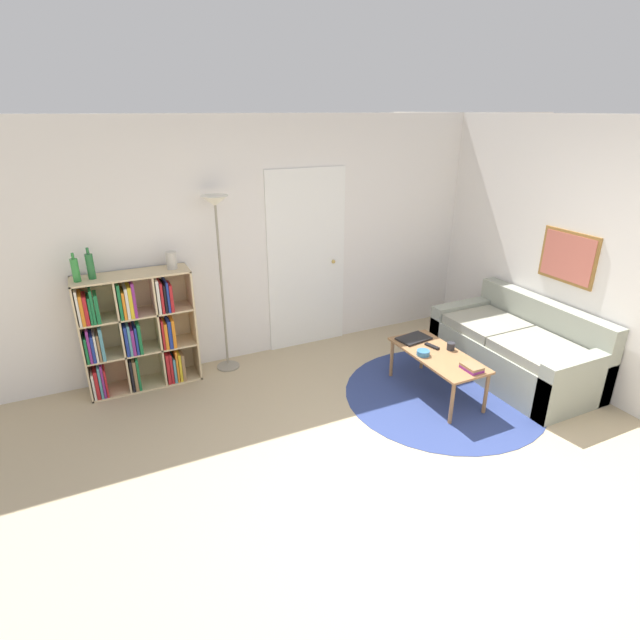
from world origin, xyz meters
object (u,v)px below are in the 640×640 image
(vase_on_shelf, at_px, (171,260))
(bowl, at_px, (423,353))
(bookshelf, at_px, (135,333))
(bottle_middle, at_px, (90,266))
(bottle_left, at_px, (75,270))
(couch, at_px, (518,350))
(coffee_table, at_px, (437,358))
(floor_lamp, at_px, (217,229))
(cup, at_px, (451,346))
(laptop, at_px, (414,339))

(vase_on_shelf, bearing_deg, bowl, -34.88)
(bookshelf, height_order, bottle_middle, bottle_middle)
(vase_on_shelf, bearing_deg, bottle_left, -178.07)
(bookshelf, relative_size, couch, 0.70)
(bookshelf, relative_size, coffee_table, 1.13)
(bookshelf, xyz_separation_m, bowl, (2.47, -1.41, -0.12))
(coffee_table, bearing_deg, bowl, 166.75)
(couch, relative_size, vase_on_shelf, 10.03)
(bookshelf, bearing_deg, bottle_left, -176.28)
(couch, bearing_deg, bowl, 175.32)
(bottle_left, distance_m, vase_on_shelf, 0.85)
(bookshelf, xyz_separation_m, coffee_table, (2.62, -1.45, -0.19))
(vase_on_shelf, bearing_deg, couch, -25.27)
(coffee_table, bearing_deg, bottle_left, 154.87)
(coffee_table, xyz_separation_m, vase_on_shelf, (-2.18, 1.45, 0.88))
(couch, bearing_deg, bottle_middle, 158.90)
(bottle_middle, bearing_deg, coffee_table, -26.59)
(bottle_middle, relative_size, vase_on_shelf, 1.72)
(coffee_table, bearing_deg, bottle_middle, 153.41)
(coffee_table, bearing_deg, bookshelf, 151.03)
(bookshelf, xyz_separation_m, bottle_left, (-0.41, -0.03, 0.71))
(floor_lamp, height_order, bowl, floor_lamp)
(bookshelf, distance_m, bottle_middle, 0.78)
(couch, distance_m, bottle_middle, 4.33)
(floor_lamp, xyz_separation_m, bowl, (1.56, -1.40, -1.07))
(floor_lamp, distance_m, coffee_table, 2.51)
(bottle_left, bearing_deg, vase_on_shelf, 1.93)
(floor_lamp, relative_size, cup, 24.36)
(laptop, relative_size, bottle_middle, 1.22)
(floor_lamp, bearing_deg, bottle_left, -179.27)
(couch, relative_size, bowl, 13.55)
(coffee_table, distance_m, bottle_left, 3.47)
(floor_lamp, relative_size, bottle_left, 7.02)
(cup, bearing_deg, laptop, 118.11)
(coffee_table, distance_m, vase_on_shelf, 2.76)
(couch, distance_m, bottle_left, 4.43)
(bottle_left, xyz_separation_m, vase_on_shelf, (0.85, 0.03, -0.03))
(couch, xyz_separation_m, bottle_middle, (-3.92, 1.51, 1.03))
(floor_lamp, relative_size, couch, 1.10)
(floor_lamp, bearing_deg, bottle_middle, 179.27)
(couch, height_order, bottle_middle, bottle_middle)
(couch, height_order, cup, couch)
(cup, xyz_separation_m, bottle_left, (-3.20, 1.41, 0.82))
(bookshelf, relative_size, vase_on_shelf, 7.02)
(couch, bearing_deg, bottle_left, 159.91)
(bookshelf, xyz_separation_m, bottle_middle, (-0.29, 0.01, 0.73))
(coffee_table, bearing_deg, couch, -3.37)
(laptop, distance_m, cup, 0.40)
(bottle_middle, bearing_deg, laptop, -20.62)
(couch, relative_size, cup, 22.23)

